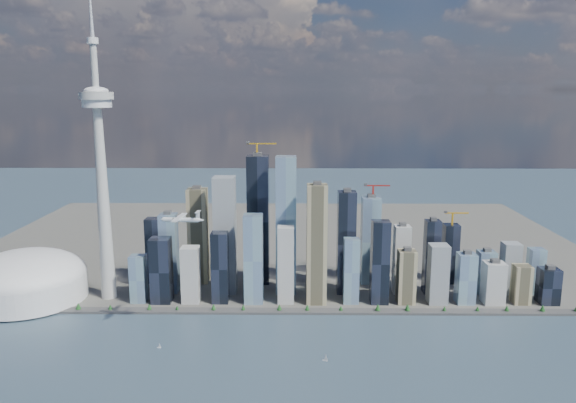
{
  "coord_description": "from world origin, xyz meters",
  "views": [
    {
      "loc": [
        27.53,
        -630.94,
        364.71
      ],
      "look_at": [
        18.27,
        260.0,
        186.96
      ],
      "focal_mm": 35.0,
      "sensor_mm": 36.0,
      "label": 1
    }
  ],
  "objects_px": {
    "dome_stadium": "(27,279)",
    "sailboat_west": "(159,346)",
    "sailboat_east": "(325,359)",
    "airplane": "(182,219)",
    "needle_tower": "(101,167)"
  },
  "relations": [
    {
      "from": "dome_stadium",
      "to": "sailboat_west",
      "type": "distance_m",
      "value": 332.02
    },
    {
      "from": "sailboat_west",
      "to": "sailboat_east",
      "type": "relative_size",
      "value": 0.77
    },
    {
      "from": "airplane",
      "to": "dome_stadium",
      "type": "bearing_deg",
      "value": 158.89
    },
    {
      "from": "airplane",
      "to": "sailboat_west",
      "type": "bearing_deg",
      "value": -128.9
    },
    {
      "from": "sailboat_east",
      "to": "needle_tower",
      "type": "bearing_deg",
      "value": 173.08
    },
    {
      "from": "needle_tower",
      "to": "dome_stadium",
      "type": "distance_m",
      "value": 241.4
    },
    {
      "from": "airplane",
      "to": "sailboat_east",
      "type": "relative_size",
      "value": 5.87
    },
    {
      "from": "dome_stadium",
      "to": "sailboat_west",
      "type": "xyz_separation_m",
      "value": [
        274.6,
        -182.98,
        -36.74
      ]
    },
    {
      "from": "needle_tower",
      "to": "sailboat_east",
      "type": "height_order",
      "value": "needle_tower"
    },
    {
      "from": "airplane",
      "to": "sailboat_west",
      "type": "distance_m",
      "value": 185.83
    },
    {
      "from": "needle_tower",
      "to": "sailboat_west",
      "type": "bearing_deg",
      "value": -55.1
    },
    {
      "from": "sailboat_west",
      "to": "needle_tower",
      "type": "bearing_deg",
      "value": 137.89
    },
    {
      "from": "dome_stadium",
      "to": "needle_tower",
      "type": "bearing_deg",
      "value": 4.09
    },
    {
      "from": "sailboat_east",
      "to": "airplane",
      "type": "bearing_deg",
      "value": -174.17
    },
    {
      "from": "needle_tower",
      "to": "dome_stadium",
      "type": "xyz_separation_m",
      "value": [
        -140.0,
        -10.0,
        -196.4
      ]
    }
  ]
}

